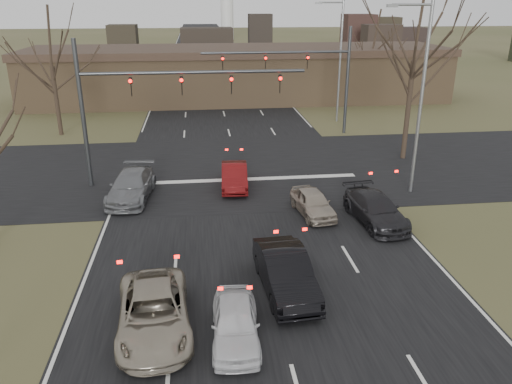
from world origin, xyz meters
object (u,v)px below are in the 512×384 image
mast_arm_far (311,68)px  car_silver_suv (154,312)px  streetlight_right_near (419,89)px  car_black_hatch (285,272)px  car_grey_ahead (131,186)px  car_white_sedan (235,323)px  car_silver_ahead (313,203)px  car_charcoal_sedan (376,209)px  car_red_ahead (234,176)px  building (239,74)px  streetlight_right_far (338,54)px  mast_arm_near (143,95)px

mast_arm_far → car_silver_suv: bearing=-113.2°
streetlight_right_near → car_black_hatch: 13.15m
car_grey_ahead → car_white_sedan: bearing=-64.2°
streetlight_right_near → car_silver_ahead: bearing=-157.9°
car_black_hatch → car_charcoal_sedan: 7.48m
streetlight_right_near → car_red_ahead: 10.70m
mast_arm_far → car_silver_ahead: size_ratio=3.09×
car_black_hatch → car_silver_suv: bearing=-162.1°
car_charcoal_sedan → car_silver_ahead: size_ratio=1.26×
building → car_charcoal_sedan: building is taller
streetlight_right_far → car_red_ahead: (-9.82, -15.17, -4.93)m
mast_arm_near → streetlight_right_far: streetlight_right_far is taller
car_silver_suv → car_silver_ahead: 10.96m
mast_arm_near → car_black_hatch: mast_arm_near is taller
car_silver_ahead → mast_arm_far: bearing=70.7°
car_silver_suv → mast_arm_near: bearing=90.4°
mast_arm_far → car_silver_ahead: 16.30m
car_silver_suv → car_charcoal_sedan: car_silver_suv is taller
streetlight_right_near → car_grey_ahead: 15.61m
streetlight_right_near → car_charcoal_sedan: 6.85m
mast_arm_far → streetlight_right_near: (2.64, -13.00, 0.57)m
car_silver_suv → car_grey_ahead: size_ratio=0.99×
car_red_ahead → car_silver_suv: bearing=-102.2°
mast_arm_far → car_charcoal_sedan: 17.18m
car_charcoal_sedan → car_grey_ahead: car_grey_ahead is taller
car_grey_ahead → car_red_ahead: 5.59m
car_white_sedan → car_silver_ahead: size_ratio=0.99×
car_charcoal_sedan → mast_arm_far: bearing=82.3°
streetlight_right_near → building: bearing=103.7°
car_black_hatch → streetlight_right_far: bearing=67.1°
car_charcoal_sedan → car_red_ahead: bearing=132.7°
streetlight_right_near → car_charcoal_sedan: streetlight_right_near is taller
streetlight_right_far → car_silver_suv: size_ratio=2.07×
streetlight_right_near → car_white_sedan: bearing=-131.8°
building → mast_arm_near: bearing=-106.1°
building → car_grey_ahead: building is taller
car_silver_suv → car_white_sedan: size_ratio=1.35×
car_red_ahead → streetlight_right_near: bearing=-7.8°
car_silver_ahead → car_black_hatch: bearing=-118.3°
car_grey_ahead → car_silver_ahead: size_ratio=1.36×
mast_arm_near → car_red_ahead: size_ratio=3.03×
building → car_grey_ahead: (-7.99, -27.23, -1.95)m
streetlight_right_far → car_charcoal_sedan: streetlight_right_far is taller
streetlight_right_far → car_black_hatch: streetlight_right_far is taller
mast_arm_far → car_white_sedan: 26.08m
car_black_hatch → car_charcoal_sedan: bearing=41.6°
car_white_sedan → car_silver_ahead: (4.49, 9.16, 0.00)m
car_charcoal_sedan → streetlight_right_far: bearing=74.0°
building → streetlight_right_near: streetlight_right_near is taller
mast_arm_far → car_charcoal_sedan: bearing=-91.6°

